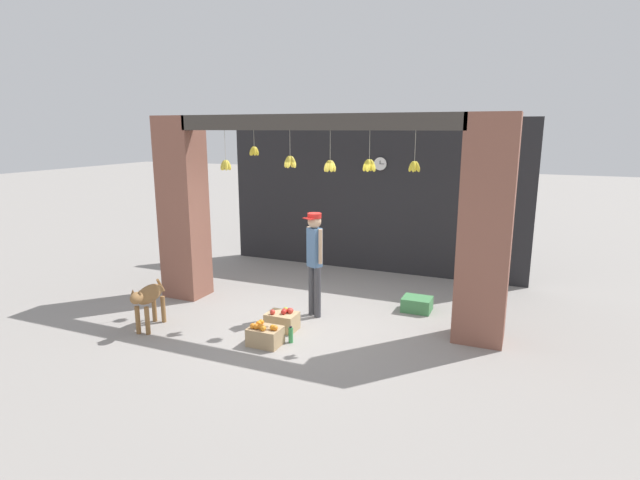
% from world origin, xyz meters
% --- Properties ---
extents(ground_plane, '(60.00, 60.00, 0.00)m').
position_xyz_m(ground_plane, '(0.00, 0.00, 0.00)').
color(ground_plane, gray).
extents(shop_back_wall, '(6.44, 0.12, 3.21)m').
position_xyz_m(shop_back_wall, '(0.00, 3.23, 1.61)').
color(shop_back_wall, '#232326').
rests_on(shop_back_wall, ground_plane).
extents(shop_pillar_left, '(0.70, 0.60, 3.21)m').
position_xyz_m(shop_pillar_left, '(-2.57, 0.30, 1.61)').
color(shop_pillar_left, brown).
rests_on(shop_pillar_left, ground_plane).
extents(shop_pillar_right, '(0.70, 0.60, 3.21)m').
position_xyz_m(shop_pillar_right, '(2.57, 0.30, 1.61)').
color(shop_pillar_right, brown).
rests_on(shop_pillar_right, ground_plane).
extents(storefront_awning, '(4.54, 0.28, 0.90)m').
position_xyz_m(storefront_awning, '(-0.01, 0.12, 3.04)').
color(storefront_awning, '#3D3833').
extents(dog, '(0.39, 0.93, 0.73)m').
position_xyz_m(dog, '(-2.10, -1.25, 0.50)').
color(dog, olive).
rests_on(dog, ground_plane).
extents(shopkeeper, '(0.32, 0.31, 1.70)m').
position_xyz_m(shopkeeper, '(0.01, 0.23, 1.01)').
color(shopkeeper, '#424247').
rests_on(shopkeeper, ground_plane).
extents(fruit_crate_oranges, '(0.46, 0.34, 0.33)m').
position_xyz_m(fruit_crate_oranges, '(-0.19, -1.08, 0.14)').
color(fruit_crate_oranges, tan).
rests_on(fruit_crate_oranges, ground_plane).
extents(fruit_crate_apples, '(0.46, 0.34, 0.34)m').
position_xyz_m(fruit_crate_apples, '(-0.21, -0.50, 0.15)').
color(fruit_crate_apples, tan).
rests_on(fruit_crate_apples, ground_plane).
extents(produce_box_green, '(0.48, 0.39, 0.23)m').
position_xyz_m(produce_box_green, '(1.50, 1.10, 0.12)').
color(produce_box_green, '#42844C').
rests_on(produce_box_green, ground_plane).
extents(water_bottle, '(0.07, 0.07, 0.25)m').
position_xyz_m(water_bottle, '(0.11, -0.87, 0.11)').
color(water_bottle, '#38934C').
rests_on(water_bottle, ground_plane).
extents(wall_clock, '(0.28, 0.03, 0.28)m').
position_xyz_m(wall_clock, '(0.21, 3.15, 2.29)').
color(wall_clock, black).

